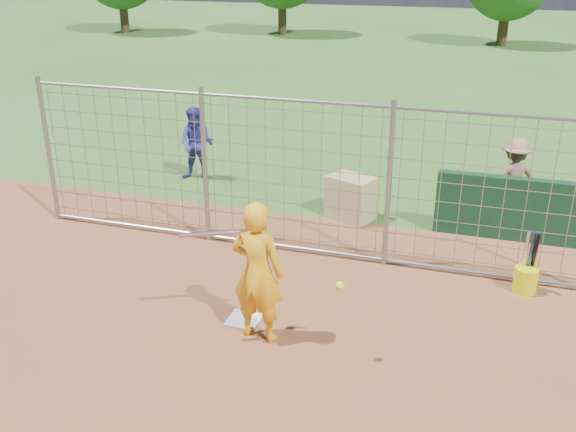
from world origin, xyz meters
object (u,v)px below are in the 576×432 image
(bystander_a, at_px, (197,144))
(bystander_c, at_px, (513,179))
(equipment_bin, at_px, (351,198))
(bucket_with_bats, at_px, (526,276))
(batter, at_px, (257,272))

(bystander_a, bearing_deg, bystander_c, -7.05)
(equipment_bin, xyz_separation_m, bucket_with_bats, (2.99, -1.91, -0.15))
(batter, height_order, equipment_bin, batter)
(equipment_bin, bearing_deg, bucket_with_bats, -10.30)
(equipment_bin, distance_m, bucket_with_bats, 3.56)
(bystander_a, height_order, bystander_c, bystander_a)
(bucket_with_bats, bearing_deg, bystander_a, 155.26)
(bystander_a, xyz_separation_m, equipment_bin, (3.57, -1.11, -0.38))
(bystander_a, height_order, equipment_bin, bystander_a)
(batter, xyz_separation_m, equipment_bin, (0.27, 4.17, -0.53))
(bystander_c, relative_size, bucket_with_bats, 1.55)
(bystander_a, relative_size, equipment_bin, 1.96)
(equipment_bin, bearing_deg, bystander_c, 40.94)
(batter, relative_size, equipment_bin, 2.31)
(batter, height_order, bucket_with_bats, batter)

